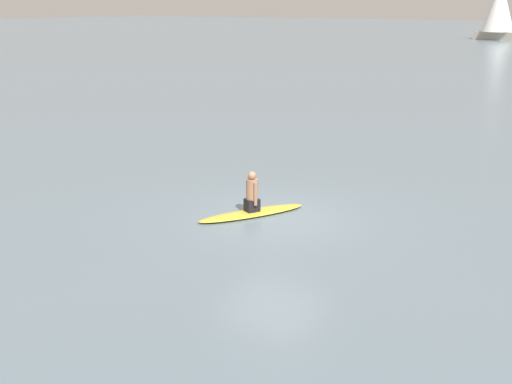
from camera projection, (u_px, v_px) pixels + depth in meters
ground_plane at (274, 217)px, 16.53m from camera, size 400.00×400.00×0.00m
surfboard at (252, 213)px, 16.67m from camera, size 1.79×2.89×0.11m
person_paddler at (252, 193)px, 16.53m from camera, size 0.43×0.41×1.00m
sailboat_center_horizon at (499, 8)px, 94.97m from camera, size 6.62×5.18×9.26m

